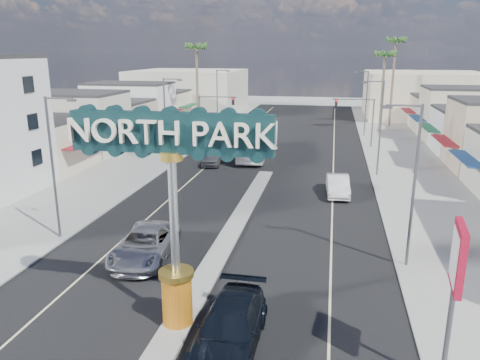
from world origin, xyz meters
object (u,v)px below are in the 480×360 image
at_px(streetlight_r_near, 412,179).
at_px(bank_pylon_sign, 457,266).
at_px(streetlight_r_mid, 379,123).
at_px(streetlight_l_near, 55,161).
at_px(city_bus, 254,142).
at_px(streetlight_l_mid, 167,117).
at_px(traffic_signal_left, 213,109).
at_px(streetlight_r_far, 365,100).
at_px(streetlight_l_far, 218,97).
at_px(suv_left, 145,244).
at_px(car_parked_left, 213,157).
at_px(palm_left_far, 196,52).
at_px(suv_right, 230,328).
at_px(car_parked_right, 338,185).
at_px(palm_right_mid, 385,58).
at_px(palm_right_far, 396,46).
at_px(gateway_sign, 173,196).
at_px(traffic_signal_right, 358,113).

distance_m(streetlight_r_near, bank_pylon_sign, 9.77).
bearing_deg(streetlight_r_mid, bank_pylon_sign, -89.88).
height_order(streetlight_l_near, city_bus, streetlight_l_near).
bearing_deg(streetlight_l_mid, streetlight_l_near, -90.00).
bearing_deg(streetlight_r_mid, traffic_signal_left, 144.50).
bearing_deg(streetlight_r_far, streetlight_r_mid, -90.00).
height_order(streetlight_l_far, suv_left, streetlight_l_far).
bearing_deg(city_bus, car_parked_left, -132.36).
relative_size(streetlight_r_mid, bank_pylon_sign, 1.50).
distance_m(palm_left_far, suv_right, 52.58).
bearing_deg(traffic_signal_left, streetlight_l_mid, -95.10).
relative_size(traffic_signal_left, car_parked_right, 1.20).
bearing_deg(car_parked_left, bank_pylon_sign, -64.86).
distance_m(streetlight_l_far, palm_right_mid, 24.41).
bearing_deg(streetlight_l_mid, streetlight_r_mid, 0.00).
xyz_separation_m(streetlight_r_mid, streetlight_r_far, (0.00, 22.00, 0.00)).
distance_m(palm_right_far, suv_right, 63.40).
distance_m(streetlight_l_near, car_parked_right, 22.06).
bearing_deg(car_parked_left, gateway_sign, -81.14).
relative_size(traffic_signal_right, streetlight_r_mid, 0.67).
xyz_separation_m(traffic_signal_right, palm_right_mid, (3.82, 12.01, 6.33)).
relative_size(streetlight_l_near, palm_right_mid, 0.74).
relative_size(streetlight_r_mid, palm_right_mid, 0.74).
xyz_separation_m(palm_left_far, palm_right_far, (28.00, 12.00, 0.89)).
distance_m(traffic_signal_left, streetlight_l_near, 34.03).
height_order(traffic_signal_left, streetlight_r_mid, streetlight_r_mid).
bearing_deg(gateway_sign, streetlight_r_near, 37.55).
bearing_deg(car_parked_left, streetlight_l_far, 99.61).
relative_size(suv_left, car_parked_right, 1.28).
bearing_deg(car_parked_right, traffic_signal_left, 123.81).
height_order(palm_right_mid, car_parked_left, palm_right_mid).
relative_size(gateway_sign, suv_right, 1.50).
height_order(palm_left_far, palm_right_mid, palm_left_far).
relative_size(streetlight_r_far, city_bus, 0.76).
bearing_deg(suv_right, traffic_signal_left, 105.39).
relative_size(traffic_signal_right, city_bus, 0.50).
distance_m(streetlight_r_far, palm_left_far, 24.38).
height_order(streetlight_l_mid, suv_left, streetlight_l_mid).
bearing_deg(streetlight_l_mid, suv_left, -73.61).
distance_m(palm_left_far, city_bus, 19.92).
distance_m(suv_left, car_parked_right, 18.40).
xyz_separation_m(streetlight_l_mid, streetlight_r_near, (20.87, -20.00, 0.00)).
distance_m(streetlight_l_mid, streetlight_l_far, 22.00).
xyz_separation_m(palm_right_mid, car_parked_left, (-19.01, -24.39, -9.80)).
height_order(car_parked_left, city_bus, city_bus).
xyz_separation_m(gateway_sign, city_bus, (-2.45, 34.29, -4.27)).
relative_size(streetlight_l_mid, palm_right_far, 0.64).
distance_m(traffic_signal_left, palm_right_far, 31.22).
bearing_deg(traffic_signal_right, streetlight_l_mid, -144.50).
distance_m(streetlight_l_far, city_bus, 17.97).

